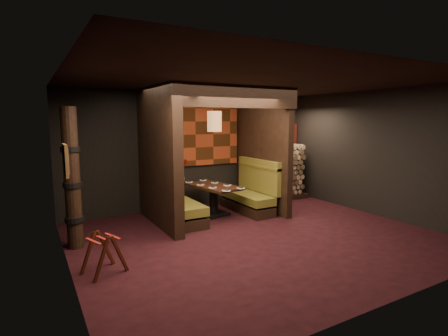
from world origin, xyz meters
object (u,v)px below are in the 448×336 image
luggage_rack (104,252)px  totem_column (72,180)px  firewood_stack (277,172)px  booth_bench_left (177,204)px  pendant_lamp (214,121)px  booth_bench_right (250,195)px  dining_table (214,195)px

luggage_rack → totem_column: (-0.23, 1.28, 0.88)m
totem_column → firewood_stack: bearing=13.2°
booth_bench_left → pendant_lamp: bearing=2.6°
booth_bench_left → booth_bench_right: (1.89, 0.00, 0.00)m
booth_bench_left → dining_table: size_ratio=1.11×
dining_table → booth_bench_right: bearing=-5.6°
booth_bench_right → dining_table: 0.96m
dining_table → luggage_rack: size_ratio=2.12×
pendant_lamp → firewood_stack: size_ratio=0.54×
pendant_lamp → totem_column: bearing=-168.9°
booth_bench_left → luggage_rack: booth_bench_left is taller
booth_bench_left → firewood_stack: size_ratio=0.92×
luggage_rack → firewood_stack: size_ratio=0.39×
booth_bench_left → booth_bench_right: size_ratio=1.00×
luggage_rack → firewood_stack: (5.11, 2.53, 0.44)m
booth_bench_left → pendant_lamp: pendant_lamp is taller
booth_bench_right → firewood_stack: 1.56m
luggage_rack → totem_column: bearing=100.1°
firewood_stack → pendant_lamp: bearing=-164.1°
luggage_rack → dining_table: bearing=34.5°
booth_bench_right → dining_table: booth_bench_right is taller
booth_bench_left → pendant_lamp: (0.94, 0.04, 1.75)m
dining_table → firewood_stack: bearing=14.7°
booth_bench_right → dining_table: (-0.95, 0.09, 0.07)m
pendant_lamp → booth_bench_right: bearing=-2.6°
booth_bench_right → pendant_lamp: (-0.95, 0.04, 1.75)m
booth_bench_left → luggage_rack: size_ratio=2.36×
luggage_rack → booth_bench_right: bearing=26.0°
booth_bench_right → totem_column: 4.10m
pendant_lamp → firewood_stack: (2.31, 0.66, -1.40)m
booth_bench_right → pendant_lamp: pendant_lamp is taller
booth_bench_left → booth_bench_right: 1.89m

